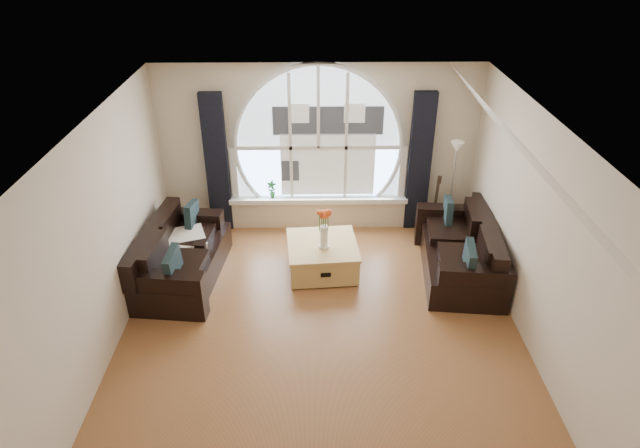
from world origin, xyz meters
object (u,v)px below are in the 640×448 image
Objects in this scene: sofa_right at (459,249)px; guitar at (435,203)px; floor_lamp at (451,190)px; potted_plant at (272,189)px; coffee_chest at (322,256)px; sofa_left at (182,255)px; vase_flowers at (324,224)px.

sofa_right is 1.19m from guitar.
potted_plant is at bearing 174.81° from floor_lamp.
coffee_chest is 0.62× the size of floor_lamp.
sofa_left is 4.02m from guitar.
guitar is (3.82, 1.26, 0.13)m from sofa_left.
vase_flowers is (-1.94, 0.01, 0.44)m from sofa_right.
vase_flowers is at bearing -151.29° from floor_lamp.
sofa_right is 1.90× the size of coffee_chest.
guitar is at bearing 24.46° from sofa_left.
sofa_right is at bearing -61.54° from guitar.
vase_flowers is at bearing -59.16° from potted_plant.
sofa_left is at bearing -129.15° from potted_plant.
floor_lamp reaches higher than sofa_right.
vase_flowers reaches higher than coffee_chest.
floor_lamp is at bearing 28.71° from vase_flowers.
sofa_right is at bearing 7.35° from sofa_left.
potted_plant is (1.19, 1.46, 0.29)m from sofa_left.
potted_plant is at bearing -162.09° from guitar.
floor_lamp is (0.09, 1.12, 0.40)m from sofa_right.
coffee_chest is 1.42× the size of vase_flowers.
guitar is at bearing 32.87° from vase_flowers.
vase_flowers is 0.66× the size of guitar.
vase_flowers is at bearing -174.14° from sofa_right.
sofa_left is 1.78× the size of guitar.
potted_plant is (-2.76, 1.38, 0.29)m from sofa_right.
sofa_right is at bearing -7.58° from coffee_chest.
potted_plant is at bearing 117.43° from coffee_chest.
sofa_left is 1.18× the size of floor_lamp.
vase_flowers is (0.02, -0.09, 0.59)m from coffee_chest.
sofa_left is 1.91m from potted_plant.
coffee_chest is at bearing -58.05° from potted_plant.
floor_lamp is (2.03, 1.11, -0.04)m from vase_flowers.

